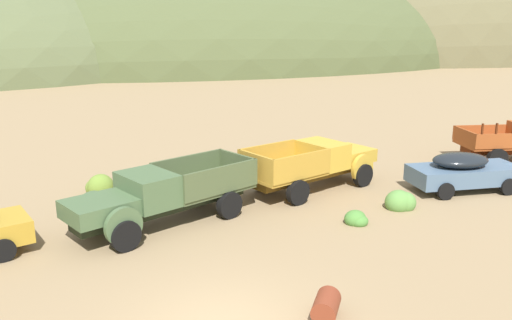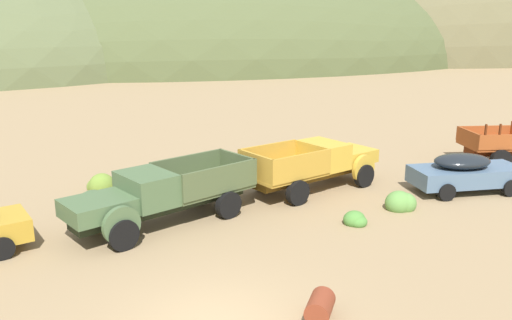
% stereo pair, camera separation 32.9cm
% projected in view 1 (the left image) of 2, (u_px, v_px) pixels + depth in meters
% --- Properties ---
extents(hill_distant, '(99.00, 54.49, 34.79)m').
position_uv_depth(hill_distant, '(242.00, 63.00, 90.82)').
color(hill_distant, '#4C5633').
rests_on(hill_distant, ground).
extents(hill_far_left, '(101.94, 54.88, 49.38)m').
position_uv_depth(hill_far_left, '(475.00, 56.00, 111.52)').
color(hill_far_left, brown).
rests_on(hill_far_left, ground).
extents(truck_weathered_green, '(6.83, 3.75, 1.91)m').
position_uv_depth(truck_weathered_green, '(153.00, 198.00, 16.91)').
color(truck_weathered_green, '#232B1B').
rests_on(truck_weathered_green, ground).
extents(truck_faded_yellow, '(6.30, 3.35, 1.91)m').
position_uv_depth(truck_faded_yellow, '(320.00, 163.00, 21.20)').
color(truck_faded_yellow, brown).
rests_on(truck_faded_yellow, ground).
extents(car_chalk_blue, '(4.95, 2.83, 1.57)m').
position_uv_depth(car_chalk_blue, '(468.00, 171.00, 20.81)').
color(car_chalk_blue, slate).
rests_on(car_chalk_blue, ground).
extents(oil_drum_tipped, '(1.02, 1.03, 0.58)m').
position_uv_depth(oil_drum_tipped, '(326.00, 306.00, 11.81)').
color(oil_drum_tipped, brown).
rests_on(oil_drum_tipped, ground).
extents(bush_lone_scrub, '(1.08, 1.13, 1.02)m').
position_uv_depth(bush_lone_scrub, '(99.00, 187.00, 20.60)').
color(bush_lone_scrub, olive).
rests_on(bush_lone_scrub, ground).
extents(bush_near_barrel, '(0.77, 0.78, 0.60)m').
position_uv_depth(bush_near_barrel, '(357.00, 220.00, 17.42)').
color(bush_near_barrel, '#4C8438').
rests_on(bush_near_barrel, ground).
extents(bush_front_right, '(1.15, 0.95, 0.90)m').
position_uv_depth(bush_front_right, '(401.00, 202.00, 18.85)').
color(bush_front_right, '#5B8E42').
rests_on(bush_front_right, ground).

